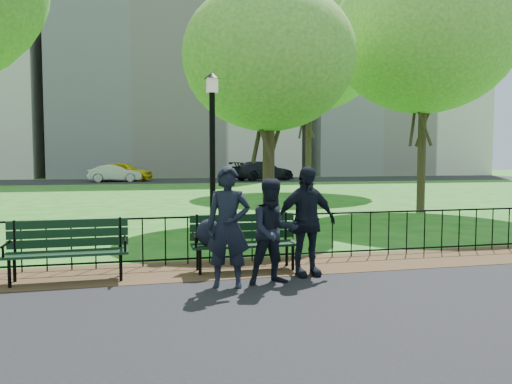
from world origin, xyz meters
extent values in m
plane|color=#1C6019|center=(0.00, 0.00, 0.00)|extent=(120.00, 120.00, 0.00)
cube|color=#3C2C18|center=(0.00, 1.50, 0.01)|extent=(60.00, 1.60, 0.01)
cube|color=black|center=(0.00, 35.00, 0.01)|extent=(70.00, 9.00, 0.01)
cylinder|color=black|center=(0.00, 2.00, 0.88)|extent=(24.00, 0.04, 0.04)
cylinder|color=black|center=(0.00, 2.00, 0.12)|extent=(24.00, 0.04, 0.04)
cylinder|color=black|center=(0.00, 2.00, 0.45)|extent=(0.02, 0.02, 0.90)
cube|color=beige|center=(2.00, 48.00, 15.00)|extent=(24.00, 15.00, 30.00)
cube|color=beige|center=(26.00, 48.00, 12.00)|extent=(20.00, 15.00, 24.00)
cube|color=black|center=(-0.08, 1.30, 0.46)|extent=(1.85, 0.50, 0.04)
cube|color=black|center=(-0.08, 1.57, 0.82)|extent=(1.85, 0.04, 0.46)
cylinder|color=black|center=(-0.88, 1.12, 0.23)|extent=(0.05, 0.05, 0.46)
cylinder|color=black|center=(0.72, 1.11, 0.23)|extent=(0.05, 0.05, 0.46)
cylinder|color=black|center=(-0.88, 1.49, 0.23)|extent=(0.05, 0.05, 0.46)
cylinder|color=black|center=(0.72, 1.48, 0.23)|extent=(0.05, 0.05, 0.46)
cylinder|color=black|center=(-0.95, 1.30, 0.65)|extent=(0.04, 0.57, 0.04)
cylinder|color=black|center=(0.79, 1.30, 0.65)|extent=(0.04, 0.57, 0.04)
ellipsoid|color=black|center=(-0.72, 1.20, 0.71)|extent=(0.41, 0.29, 0.45)
cube|color=black|center=(-2.95, 1.16, 0.46)|extent=(1.87, 0.55, 0.04)
cube|color=black|center=(-2.96, 1.43, 0.82)|extent=(1.85, 0.10, 0.46)
cylinder|color=black|center=(-3.75, 0.95, 0.23)|extent=(0.05, 0.05, 0.46)
cylinder|color=black|center=(-2.14, 1.00, 0.23)|extent=(0.05, 0.05, 0.46)
cylinder|color=black|center=(-3.76, 1.32, 0.23)|extent=(0.05, 0.05, 0.46)
cylinder|color=black|center=(-2.16, 1.37, 0.23)|extent=(0.05, 0.05, 0.46)
cylinder|color=black|center=(-3.83, 1.13, 0.65)|extent=(0.06, 0.58, 0.04)
cylinder|color=black|center=(-2.08, 1.19, 0.65)|extent=(0.06, 0.58, 0.04)
cylinder|color=black|center=(-0.23, 4.13, 0.09)|extent=(0.30, 0.30, 0.17)
cylinder|color=black|center=(-0.23, 4.13, 1.73)|extent=(0.13, 0.13, 3.45)
cube|color=beige|center=(-0.23, 4.13, 3.56)|extent=(0.24, 0.24, 0.32)
cone|color=black|center=(-0.23, 4.13, 3.77)|extent=(0.35, 0.35, 0.13)
cylinder|color=#2D2116|center=(1.84, 7.08, 1.48)|extent=(0.35, 0.35, 2.96)
ellipsoid|color=#408929|center=(1.84, 7.08, 4.83)|extent=(4.99, 4.99, 4.24)
cylinder|color=#2D2116|center=(8.03, 9.07, 1.92)|extent=(0.30, 0.30, 3.84)
ellipsoid|color=#408929|center=(8.03, 9.07, 6.27)|extent=(6.47, 6.47, 5.50)
cylinder|color=#2D2116|center=(7.48, 19.79, 2.46)|extent=(0.34, 0.34, 4.92)
ellipsoid|color=#408929|center=(7.48, 19.79, 8.02)|extent=(8.28, 8.28, 7.04)
imported|color=black|center=(-0.55, 0.28, 0.92)|extent=(0.76, 0.60, 1.82)
imported|color=black|center=(0.16, 0.34, 0.83)|extent=(0.81, 0.46, 1.63)
imported|color=black|center=(0.81, 0.72, 0.92)|extent=(1.10, 0.55, 1.81)
imported|color=yellow|center=(-3.11, 34.87, 0.81)|extent=(5.03, 3.16, 1.60)
imported|color=#AAADB2|center=(-3.74, 33.99, 0.69)|extent=(4.14, 1.50, 1.36)
imported|color=black|center=(8.29, 33.64, 0.82)|extent=(5.96, 3.80, 1.61)
camera|label=1|loc=(-1.83, -7.01, 1.96)|focal=35.00mm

